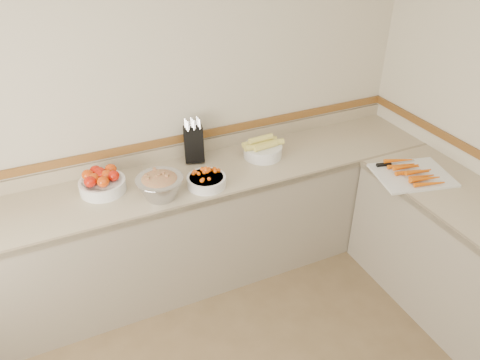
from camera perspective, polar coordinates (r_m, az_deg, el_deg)
name	(u,v)px	position (r m, az deg, el deg)	size (l,w,h in m)	color
back_wall	(157,111)	(3.40, -10.08, 8.30)	(4.00, 4.00, 0.00)	beige
counter_back	(180,230)	(3.57, -7.35, -6.12)	(4.00, 0.65, 1.08)	tan
knife_block	(194,143)	(3.49, -5.66, 4.50)	(0.18, 0.20, 0.35)	black
tomato_bowl	(102,182)	(3.27, -16.50, -0.22)	(0.31, 0.31, 0.15)	white
cherry_tomato_bowl	(207,179)	(3.21, -4.10, 0.07)	(0.27, 0.27, 0.15)	white
corn_bowl	(263,149)	(3.56, 2.78, 3.82)	(0.33, 0.29, 0.17)	white
rhubarb_bowl	(160,185)	(3.11, -9.72, -0.65)	(0.32, 0.32, 0.18)	#B2B2BA
cutting_board	(413,174)	(3.54, 20.30, 0.74)	(0.59, 0.51, 0.07)	white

